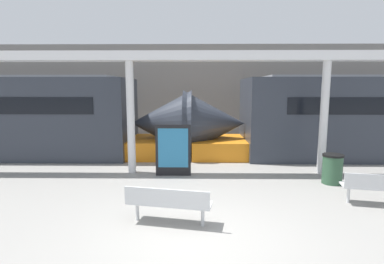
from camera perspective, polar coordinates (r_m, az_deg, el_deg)
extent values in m
plane|color=gray|center=(5.78, 1.00, -19.40)|extent=(60.00, 60.00, 0.00)
cube|color=gray|center=(16.09, 0.91, 7.54)|extent=(56.00, 0.20, 5.00)
cone|color=#2D333D|center=(12.06, 4.18, 1.68)|extent=(2.46, 2.64, 2.63)
cube|color=orange|center=(12.22, 5.23, -2.84)|extent=(2.21, 2.46, 0.70)
cone|color=#2D333D|center=(12.12, -5.86, 1.69)|extent=(2.46, 2.64, 2.63)
cube|color=orange|center=(12.29, -6.88, -2.80)|extent=(2.21, 2.46, 0.70)
cube|color=silver|center=(6.16, -4.37, -13.28)|extent=(1.75, 0.75, 0.04)
cube|color=silver|center=(5.91, -4.94, -12.29)|extent=(1.68, 0.36, 0.33)
cylinder|color=silver|center=(6.45, -10.36, -14.50)|extent=(0.07, 0.07, 0.40)
cylinder|color=silver|center=(6.10, 2.05, -15.73)|extent=(0.07, 0.07, 0.40)
cube|color=silver|center=(8.27, 32.21, -8.91)|extent=(1.71, 0.76, 0.04)
cube|color=silver|center=(8.04, 32.79, -8.04)|extent=(1.63, 0.37, 0.33)
cylinder|color=silver|center=(8.13, 27.63, -10.49)|extent=(0.07, 0.07, 0.40)
cylinder|color=#2D5138|center=(9.47, 25.16, -6.56)|extent=(0.54, 0.54, 0.79)
cylinder|color=black|center=(9.38, 25.31, -4.04)|extent=(0.57, 0.57, 0.06)
cube|color=black|center=(9.27, -3.60, -3.51)|extent=(1.09, 0.06, 1.60)
cube|color=teal|center=(9.22, -3.62, -3.07)|extent=(0.93, 0.01, 1.22)
cylinder|color=silver|center=(9.67, -11.60, 2.62)|extent=(0.25, 0.25, 3.54)
cylinder|color=silver|center=(10.26, 23.82, 2.40)|extent=(0.25, 0.25, 3.54)
cube|color=silver|center=(9.68, -11.93, 13.94)|extent=(28.00, 0.60, 0.28)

